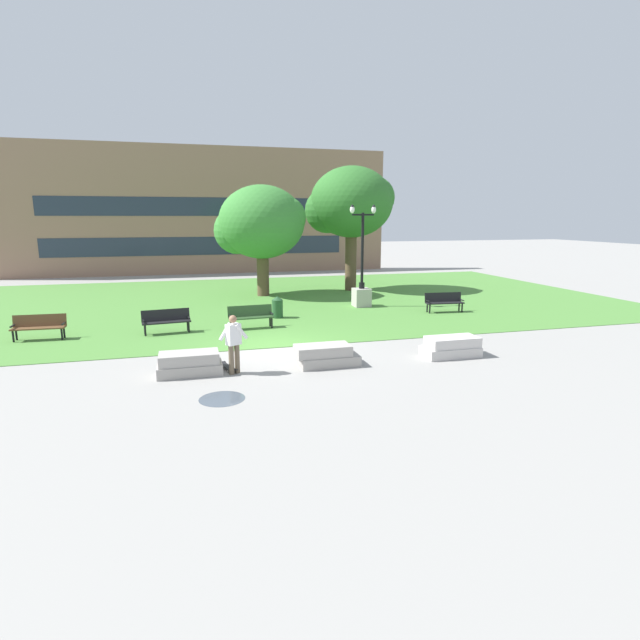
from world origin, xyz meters
name	(u,v)px	position (x,y,z in m)	size (l,w,h in m)	color
ground_plane	(275,348)	(0.00, 0.00, 0.00)	(140.00, 140.00, 0.00)	gray
grass_lawn	(242,301)	(0.00, 10.00, 0.01)	(40.00, 20.00, 0.02)	#4C8438
concrete_block_center	(190,364)	(-2.85, -2.22, 0.31)	(1.80, 0.90, 0.64)	#9E9991
concrete_block_left	(326,356)	(1.14, -2.41, 0.31)	(1.92, 0.90, 0.64)	#9E9991
concrete_block_right	(451,347)	(5.32, -2.49, 0.31)	(1.80, 0.90, 0.64)	#BCB7B2
person_skateboarder	(234,341)	(-1.61, -2.50, 0.97)	(0.86, 0.41, 1.71)	brown
skateboard	(228,367)	(-1.76, -2.10, 0.09)	(0.48, 1.03, 0.14)	black
puddle	(222,399)	(-2.12, -4.48, 0.00)	(1.14, 1.14, 0.01)	#47515B
park_bench_near_left	(166,320)	(-3.64, 3.31, 0.54)	(1.85, 0.74, 0.90)	black
park_bench_near_right	(39,325)	(-8.08, 3.43, 0.54)	(1.82, 0.60, 0.90)	brown
park_bench_far_left	(251,315)	(-0.38, 3.34, 0.54)	(1.83, 0.65, 0.90)	#284723
park_bench_far_right	(444,301)	(8.87, 4.43, 0.54)	(1.84, 0.70, 0.90)	black
lamp_post_right	(362,286)	(5.63, 6.86, 1.04)	(1.32, 0.80, 5.00)	#ADA89E
tree_near_left	(261,223)	(1.36, 11.70, 4.07)	(5.00, 4.76, 6.15)	brown
tree_far_right	(350,204)	(6.86, 12.44, 5.20)	(5.15, 4.90, 7.35)	brown
trash_bin	(277,307)	(1.04, 5.11, 0.50)	(0.49, 0.49, 0.96)	#234C28
building_facade_distant	(198,211)	(-1.61, 24.50, 4.88)	(30.37, 1.03, 9.77)	#8E6B56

